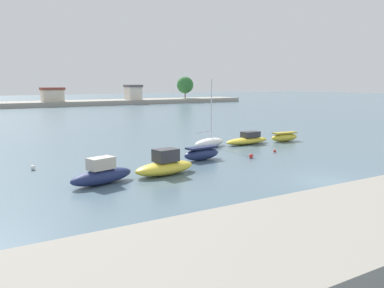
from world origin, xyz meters
TOP-DOWN VIEW (x-y plane):
  - ground_plane at (0.00, 0.00)m, footprint 400.00×400.00m
  - moored_boat_0 at (-12.66, 7.12)m, footprint 4.73×2.52m
  - moored_boat_1 at (-7.97, 7.39)m, footprint 4.98×2.50m
  - moored_boat_2 at (-2.82, 10.56)m, footprint 3.60×1.46m
  - moored_boat_3 at (1.52, 15.80)m, footprint 4.43×2.64m
  - moored_boat_4 at (6.13, 15.45)m, footprint 5.50×1.87m
  - moored_boat_5 at (10.84, 14.84)m, footprint 3.61×1.28m
  - mooring_buoy_0 at (-15.62, 13.84)m, footprint 0.38×0.38m
  - mooring_buoy_1 at (5.01, 10.14)m, footprint 0.26×0.26m
  - mooring_buoy_2 at (1.24, 9.02)m, footprint 0.38×0.38m
  - distant_shoreline at (2.16, 97.10)m, footprint 129.37×11.79m

SIDE VIEW (x-z plane):
  - ground_plane at x=0.00m, z-range 0.00..0.00m
  - mooring_buoy_1 at x=5.01m, z-range 0.00..0.26m
  - mooring_buoy_0 at x=-15.62m, z-range 0.00..0.38m
  - mooring_buoy_2 at x=1.24m, z-range 0.00..0.38m
  - moored_boat_4 at x=6.13m, z-range -0.19..1.12m
  - moored_boat_5 at x=10.84m, z-range -0.02..0.99m
  - moored_boat_3 at x=1.52m, z-range -2.87..3.86m
  - moored_boat_2 at x=-2.82m, z-range -0.02..1.11m
  - moored_boat_1 at x=-7.97m, z-range -0.28..1.54m
  - moored_boat_0 at x=-12.66m, z-range -0.23..1.51m
  - distant_shoreline at x=2.16m, z-range -2.76..5.51m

